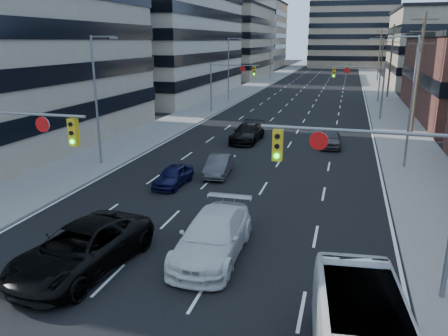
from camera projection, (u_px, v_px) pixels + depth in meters
road_surface at (328, 70)px, 130.40m from camera, size 18.00×300.00×0.02m
sidewalk_left at (290, 69)px, 133.39m from camera, size 5.00×300.00×0.15m
sidewalk_right at (368, 71)px, 127.38m from camera, size 5.00×300.00×0.15m
office_left_mid at (136, 5)px, 68.90m from camera, size 26.00×34.00×28.00m
office_left_far at (224, 43)px, 106.73m from camera, size 20.00×30.00×16.00m
bg_block_left at (245, 36)px, 144.13m from camera, size 24.00×24.00×20.00m
bg_block_right at (448, 50)px, 120.35m from camera, size 22.00×22.00×12.00m
signal_near_left at (7, 147)px, 18.51m from camera, size 6.59×0.33×6.00m
signal_near_right at (376, 176)px, 14.61m from camera, size 6.59×0.33×6.00m
signal_far_left at (229, 78)px, 52.73m from camera, size 6.09×0.33×6.00m
signal_far_right at (362, 81)px, 48.72m from camera, size 6.09×0.33×6.00m
utility_pole_block at (418, 74)px, 38.81m from camera, size 2.20×0.28×11.00m
utility_pole_midblock at (391, 60)px, 66.51m from camera, size 2.20×0.28×11.00m
utility_pole_distant at (380, 54)px, 94.20m from camera, size 2.20×0.28×11.00m
streetlight_left_near at (98, 95)px, 30.14m from camera, size 2.03×0.22×9.00m
streetlight_left_mid at (230, 66)px, 62.45m from camera, size 2.03×0.22×9.00m
streetlight_left_far at (271, 57)px, 94.76m from camera, size 2.03×0.22×9.00m
streetlight_right_near at (410, 96)px, 29.35m from camera, size 2.03×0.22×9.00m
streetlight_right_far at (380, 67)px, 61.66m from camera, size 2.03×0.22×9.00m
black_pickup at (81, 249)px, 16.94m from camera, size 3.78×6.82×1.81m
white_van at (213, 236)px, 18.09m from camera, size 2.60×6.13×1.76m
sedan_blue at (173, 176)px, 26.95m from camera, size 1.69×3.81×1.27m
sedan_grey_center at (219, 165)px, 29.05m from camera, size 1.75×4.11×1.32m
sedan_black_far at (247, 133)px, 38.62m from camera, size 2.46×5.55×1.58m
sedan_grey_right at (331, 138)px, 36.71m from camera, size 1.90×4.35×1.46m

